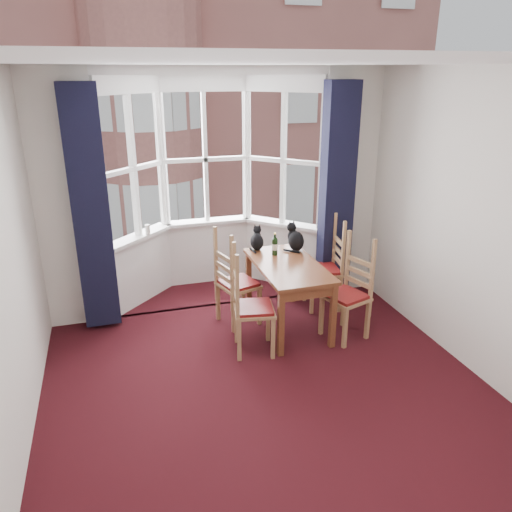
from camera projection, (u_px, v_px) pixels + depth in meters
name	position (u px, v px, depth m)	size (l,w,h in m)	color
floor	(281.00, 413.00, 4.26)	(4.50, 4.50, 0.00)	black
ceiling	(288.00, 62.00, 3.28)	(4.50, 4.50, 0.00)	white
wall_right	(502.00, 237.00, 4.30)	(4.50, 4.50, 0.00)	silver
wall_near	(499.00, 482.00, 1.75)	(4.00, 4.00, 0.00)	silver
wall_back_pier_left	(68.00, 204.00, 5.34)	(0.70, 0.12, 2.80)	silver
wall_back_pier_right	(348.00, 185.00, 6.23)	(0.70, 0.12, 2.80)	silver
bay_window	(210.00, 185.00, 6.24)	(2.76, 0.94, 2.80)	white
curtain_left	(91.00, 211.00, 5.26)	(0.38, 0.22, 2.60)	black
curtain_right	(337.00, 193.00, 6.02)	(0.38, 0.22, 2.60)	black
dining_table	(288.00, 273.00, 5.50)	(0.68, 1.26, 0.75)	brown
chair_left_near	(245.00, 310.00, 5.05)	(0.47, 0.48, 0.92)	#9F774D
chair_left_far	(231.00, 286.00, 5.60)	(0.50, 0.52, 0.92)	#9F774D
chair_right_near	(352.00, 295.00, 5.38)	(0.51, 0.53, 0.92)	#9F774D
chair_right_far	(330.00, 270.00, 6.04)	(0.46, 0.47, 0.92)	#9F774D
cat_left	(257.00, 240.00, 5.87)	(0.21, 0.25, 0.30)	black
cat_right	(295.00, 239.00, 5.85)	(0.25, 0.29, 0.35)	black
wine_bottle	(275.00, 245.00, 5.70)	(0.07, 0.07, 0.26)	black
candle_tall	(148.00, 230.00, 6.05)	(0.06, 0.06, 0.12)	white
street	(129.00, 201.00, 35.29)	(80.00, 80.00, 0.00)	#333335
tenement_building	(140.00, 107.00, 16.26)	(18.40, 7.80, 15.20)	#AB6258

